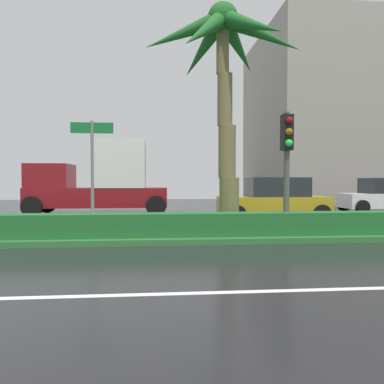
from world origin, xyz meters
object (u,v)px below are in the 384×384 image
(traffic_signal_median_right, at_px, (287,150))
(street_name_sign, at_px, (92,162))
(car_in_traffic_second, at_px, (274,200))
(palm_tree_centre_left, at_px, (224,58))
(box_truck_lead, at_px, (100,182))

(traffic_signal_median_right, distance_m, street_name_sign, 5.20)
(traffic_signal_median_right, height_order, car_in_traffic_second, traffic_signal_median_right)
(palm_tree_centre_left, bearing_deg, traffic_signal_median_right, -38.01)
(palm_tree_centre_left, bearing_deg, street_name_sign, -164.40)
(traffic_signal_median_right, height_order, street_name_sign, traffic_signal_median_right)
(street_name_sign, distance_m, car_in_traffic_second, 8.06)
(palm_tree_centre_left, distance_m, street_name_sign, 4.94)
(palm_tree_centre_left, xyz_separation_m, car_in_traffic_second, (2.71, 3.74, -4.40))
(traffic_signal_median_right, xyz_separation_m, car_in_traffic_second, (1.19, 4.92, -1.59))
(palm_tree_centre_left, relative_size, box_truck_lead, 1.04)
(street_name_sign, xyz_separation_m, box_truck_lead, (-0.96, 8.28, -0.53))
(traffic_signal_median_right, distance_m, box_truck_lead, 10.48)
(traffic_signal_median_right, height_order, box_truck_lead, box_truck_lead)
(traffic_signal_median_right, relative_size, car_in_traffic_second, 0.77)
(palm_tree_centre_left, relative_size, car_in_traffic_second, 1.55)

